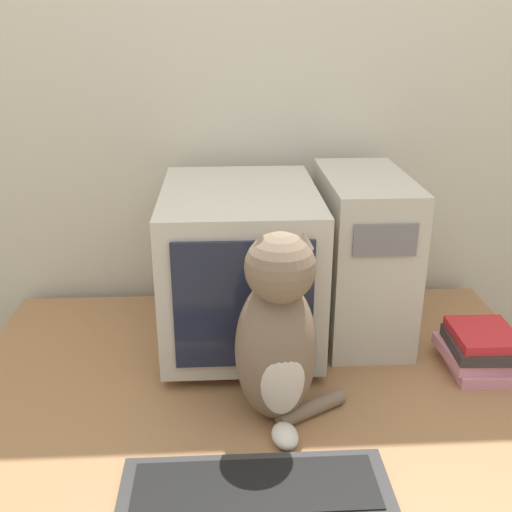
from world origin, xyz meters
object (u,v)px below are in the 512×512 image
object	(u,v)px
crt_monitor	(240,264)
computer_tower	(362,255)
cat	(278,337)
book_stack	(478,349)
pen	(220,470)
keyboard	(256,490)

from	to	relation	value
crt_monitor	computer_tower	size ratio (longest dim) A/B	1.17
computer_tower	cat	bearing A→B (deg)	-123.27
crt_monitor	book_stack	bearing A→B (deg)	-18.13
pen	cat	bearing A→B (deg)	52.52
keyboard	book_stack	world-z (taller)	book_stack
keyboard	book_stack	size ratio (longest dim) A/B	2.37
cat	computer_tower	bearing A→B (deg)	49.78
book_stack	keyboard	bearing A→B (deg)	-145.35
cat	book_stack	world-z (taller)	cat
crt_monitor	cat	bearing A→B (deg)	-79.49
crt_monitor	computer_tower	world-z (taller)	computer_tower
pen	keyboard	bearing A→B (deg)	-43.73
computer_tower	keyboard	size ratio (longest dim) A/B	0.88
keyboard	pen	world-z (taller)	keyboard
book_stack	pen	xyz separation A→B (m)	(-0.61, -0.32, -0.05)
computer_tower	book_stack	bearing A→B (deg)	-43.37
keyboard	pen	size ratio (longest dim) A/B	3.15
crt_monitor	book_stack	xyz separation A→B (m)	(0.55, -0.18, -0.16)
keyboard	pen	bearing A→B (deg)	136.27
keyboard	computer_tower	bearing A→B (deg)	62.82
cat	pen	bearing A→B (deg)	-134.43
keyboard	cat	bearing A→B (deg)	75.48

